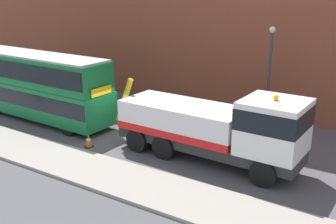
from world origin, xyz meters
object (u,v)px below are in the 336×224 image
at_px(recovery_tow_truck, 216,126).
at_px(street_lamp, 270,69).
at_px(double_decker_bus, 36,83).
at_px(traffic_cone_near_bus, 89,141).

height_order(recovery_tow_truck, street_lamp, street_lamp).
distance_m(double_decker_bus, street_lamp, 14.05).
xyz_separation_m(double_decker_bus, street_lamp, (12.61, 6.05, 1.24)).
height_order(traffic_cone_near_bus, street_lamp, street_lamp).
bearing_deg(street_lamp, traffic_cone_near_bus, -129.70).
bearing_deg(street_lamp, recovery_tow_truck, -93.37).
distance_m(double_decker_bus, traffic_cone_near_bus, 6.58).
height_order(recovery_tow_truck, traffic_cone_near_bus, recovery_tow_truck).
bearing_deg(traffic_cone_near_bus, recovery_tow_truck, 16.80).
relative_size(double_decker_bus, street_lamp, 1.91).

